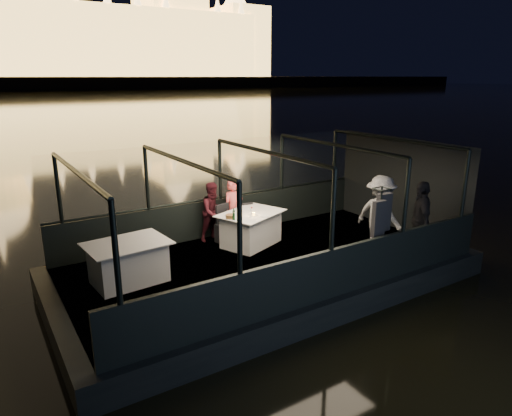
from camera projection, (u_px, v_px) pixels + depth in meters
boat_hull at (266, 282)px, 9.77m from camera, size 8.60×4.40×1.00m
boat_deck at (266, 261)px, 9.64m from camera, size 8.00×4.00×0.04m
gunwale_port at (221, 216)px, 11.13m from camera, size 8.00×0.08×0.90m
gunwale_starboard at (330, 274)px, 7.88m from camera, size 8.00×0.08×0.90m
cabin_glass_port at (220, 170)px, 10.81m from camera, size 8.00×0.02×1.40m
cabin_glass_starboard at (333, 210)px, 7.56m from camera, size 8.00×0.02×1.40m
cabin_roof_glass at (267, 152)px, 8.99m from camera, size 8.00×4.00×0.02m
end_wall_fore at (57, 245)px, 7.26m from camera, size 0.02×4.00×2.30m
end_wall_aft at (400, 184)px, 11.36m from camera, size 0.02×4.00×2.30m
canopy_ribs at (266, 208)px, 9.31m from camera, size 8.00×4.00×2.30m
dining_table_central at (251, 229)px, 10.43m from camera, size 1.74×1.52×0.77m
dining_table_aft at (128, 263)px, 8.52m from camera, size 1.56×1.19×0.78m
chair_port_left at (226, 224)px, 10.57m from camera, size 0.51×0.51×0.87m
chair_port_right at (249, 219)px, 10.89m from camera, size 0.41×0.41×0.80m
coat_stand at (379, 231)px, 8.68m from camera, size 0.52×0.42×1.78m
person_woman_coral at (233, 206)px, 10.88m from camera, size 0.50×0.34×1.38m
person_man_maroon at (213, 210)px, 10.61m from camera, size 0.73×0.60×1.40m
passenger_stripe at (380, 216)px, 9.78m from camera, size 0.80×1.21×1.74m
passenger_dark at (420, 220)px, 9.53m from camera, size 0.94×1.04×1.68m
wine_bottle at (234, 213)px, 9.75m from camera, size 0.07×0.07×0.26m
bread_basket at (230, 216)px, 9.91m from camera, size 0.22×0.22×0.08m
amber_candle at (254, 214)px, 10.10m from camera, size 0.06×0.06×0.07m
plate_near at (263, 216)px, 10.08m from camera, size 0.32×0.32×0.02m
plate_far at (230, 215)px, 10.11m from camera, size 0.28×0.28×0.01m
wine_glass_white at (234, 216)px, 9.76m from camera, size 0.09×0.09×0.21m
wine_glass_red at (252, 209)px, 10.24m from camera, size 0.07×0.07×0.18m
wine_glass_empty at (251, 213)px, 9.93m from camera, size 0.08×0.08×0.21m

